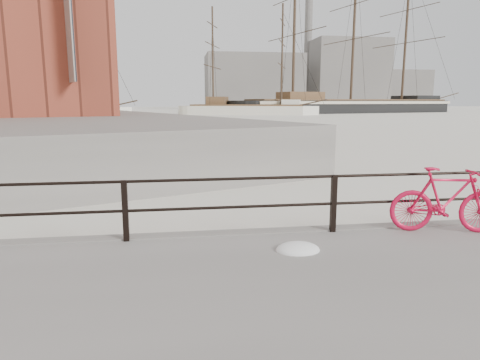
{
  "coord_description": "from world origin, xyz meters",
  "views": [
    {
      "loc": [
        -6.14,
        -7.02,
        2.59
      ],
      "look_at": [
        -4.89,
        1.5,
        1.0
      ],
      "focal_mm": 32.0,
      "sensor_mm": 36.0,
      "label": 1
    }
  ],
  "objects_px": {
    "schooner_mid": "(247,115)",
    "barque_black": "(350,113)",
    "schooner_left": "(62,116)",
    "bicycle": "(447,200)"
  },
  "relations": [
    {
      "from": "bicycle",
      "to": "schooner_mid",
      "type": "xyz_separation_m",
      "value": [
        9.13,
        77.59,
        -0.92
      ]
    },
    {
      "from": "bicycle",
      "to": "schooner_mid",
      "type": "distance_m",
      "value": 78.13
    },
    {
      "from": "barque_black",
      "to": "schooner_mid",
      "type": "relative_size",
      "value": 2.25
    },
    {
      "from": "schooner_mid",
      "to": "barque_black",
      "type": "bearing_deg",
      "value": 40.16
    },
    {
      "from": "barque_black",
      "to": "schooner_mid",
      "type": "distance_m",
      "value": 27.04
    },
    {
      "from": "schooner_mid",
      "to": "schooner_left",
      "type": "relative_size",
      "value": 1.11
    },
    {
      "from": "bicycle",
      "to": "barque_black",
      "type": "distance_m",
      "value": 93.59
    },
    {
      "from": "barque_black",
      "to": "bicycle",
      "type": "bearing_deg",
      "value": -128.04
    },
    {
      "from": "schooner_mid",
      "to": "schooner_left",
      "type": "distance_m",
      "value": 34.34
    },
    {
      "from": "barque_black",
      "to": "schooner_left",
      "type": "height_order",
      "value": "barque_black"
    }
  ]
}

